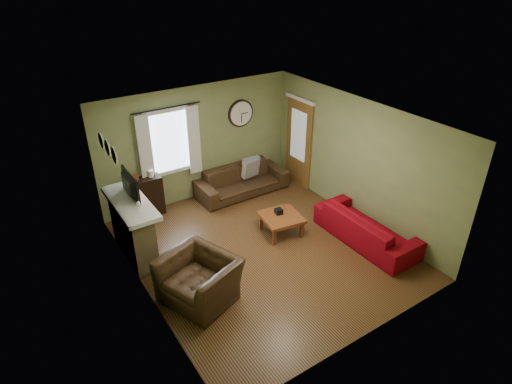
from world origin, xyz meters
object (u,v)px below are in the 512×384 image
sofa_brown (242,180)px  sofa_red (366,227)px  bookshelf (145,197)px  armchair (199,279)px  coffee_table (281,224)px

sofa_brown → sofa_red: size_ratio=1.00×
bookshelf → armchair: (-0.19, -2.93, -0.06)m
sofa_brown → coffee_table: size_ratio=2.85×
armchair → sofa_brown: bearing=117.2°
sofa_red → sofa_brown: bearing=18.3°
bookshelf → coffee_table: bearing=-46.8°
sofa_brown → armchair: armchair is taller
bookshelf → sofa_brown: size_ratio=0.40×
bookshelf → sofa_red: bookshelf is taller
bookshelf → sofa_brown: 2.27m
sofa_brown → coffee_table: bearing=-97.0°
bookshelf → sofa_red: bearing=-45.3°
sofa_brown → sofa_red: (1.00, -3.02, -0.00)m
armchair → coffee_table: armchair is taller
armchair → sofa_red: bearing=63.9°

